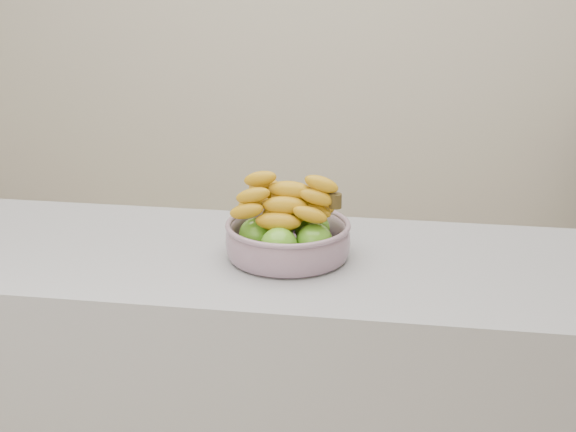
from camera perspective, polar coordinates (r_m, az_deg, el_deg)
name	(u,v)px	position (r m, az deg, el deg)	size (l,w,h in m)	color
counter	(201,415)	(2.12, -6.20, -13.87)	(2.00, 0.60, 0.90)	gray
fruit_bowl	(288,234)	(1.84, -0.01, -1.26)	(0.29, 0.29, 0.18)	#98A1B6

